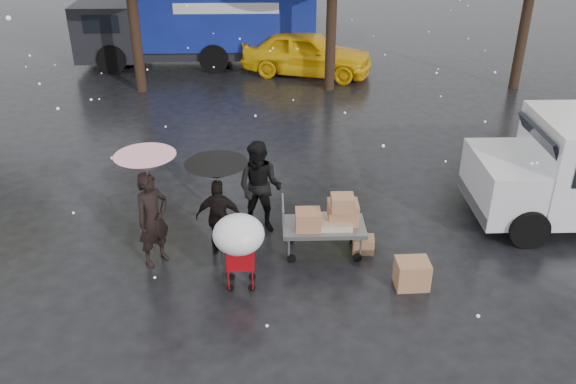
{
  "coord_description": "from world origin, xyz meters",
  "views": [
    {
      "loc": [
        0.66,
        -8.82,
        6.38
      ],
      "look_at": [
        0.93,
        1.0,
        1.09
      ],
      "focal_mm": 38.0,
      "sensor_mm": 36.0,
      "label": 1
    }
  ],
  "objects_px": {
    "vendor_cart": "(329,219)",
    "yellow_taxi": "(307,53)",
    "blue_truck": "(205,14)",
    "shopping_cart": "(239,238)",
    "person_pink": "(153,219)",
    "person_black": "(220,217)"
  },
  "relations": [
    {
      "from": "vendor_cart",
      "to": "yellow_taxi",
      "type": "bearing_deg",
      "value": 88.88
    },
    {
      "from": "blue_truck",
      "to": "yellow_taxi",
      "type": "xyz_separation_m",
      "value": [
        3.53,
        -1.46,
        -1.01
      ]
    },
    {
      "from": "vendor_cart",
      "to": "shopping_cart",
      "type": "bearing_deg",
      "value": -144.12
    },
    {
      "from": "shopping_cart",
      "to": "yellow_taxi",
      "type": "height_order",
      "value": "yellow_taxi"
    },
    {
      "from": "shopping_cart",
      "to": "blue_truck",
      "type": "distance_m",
      "value": 13.68
    },
    {
      "from": "shopping_cart",
      "to": "person_pink",
      "type": "bearing_deg",
      "value": 149.43
    },
    {
      "from": "shopping_cart",
      "to": "yellow_taxi",
      "type": "relative_size",
      "value": 0.33
    },
    {
      "from": "person_pink",
      "to": "vendor_cart",
      "type": "bearing_deg",
      "value": -43.41
    },
    {
      "from": "shopping_cart",
      "to": "blue_truck",
      "type": "height_order",
      "value": "blue_truck"
    },
    {
      "from": "vendor_cart",
      "to": "yellow_taxi",
      "type": "distance_m",
      "value": 10.95
    },
    {
      "from": "person_black",
      "to": "vendor_cart",
      "type": "distance_m",
      "value": 1.98
    },
    {
      "from": "person_pink",
      "to": "shopping_cart",
      "type": "height_order",
      "value": "person_pink"
    },
    {
      "from": "person_black",
      "to": "vendor_cart",
      "type": "xyz_separation_m",
      "value": [
        1.98,
        -0.07,
        -0.02
      ]
    },
    {
      "from": "vendor_cart",
      "to": "yellow_taxi",
      "type": "height_order",
      "value": "yellow_taxi"
    },
    {
      "from": "blue_truck",
      "to": "yellow_taxi",
      "type": "distance_m",
      "value": 3.95
    },
    {
      "from": "person_pink",
      "to": "shopping_cart",
      "type": "bearing_deg",
      "value": -77.82
    },
    {
      "from": "person_pink",
      "to": "vendor_cart",
      "type": "xyz_separation_m",
      "value": [
        3.13,
        0.21,
        -0.16
      ]
    },
    {
      "from": "vendor_cart",
      "to": "person_pink",
      "type": "bearing_deg",
      "value": -176.16
    },
    {
      "from": "blue_truck",
      "to": "yellow_taxi",
      "type": "height_order",
      "value": "blue_truck"
    },
    {
      "from": "person_black",
      "to": "yellow_taxi",
      "type": "xyz_separation_m",
      "value": [
        2.19,
        10.88,
        0.01
      ]
    },
    {
      "from": "blue_truck",
      "to": "shopping_cart",
      "type": "bearing_deg",
      "value": -82.63
    },
    {
      "from": "shopping_cart",
      "to": "blue_truck",
      "type": "xyz_separation_m",
      "value": [
        -1.75,
        13.55,
        0.69
      ]
    }
  ]
}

